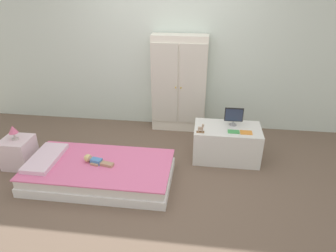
{
  "coord_description": "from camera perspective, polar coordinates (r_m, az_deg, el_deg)",
  "views": [
    {
      "loc": [
        0.6,
        -3.1,
        2.31
      ],
      "look_at": [
        0.15,
        0.37,
        0.54
      ],
      "focal_mm": 32.56,
      "sensor_mm": 36.0,
      "label": 1
    }
  ],
  "objects": [
    {
      "name": "ground_plane",
      "position": [
        3.92,
        -2.89,
        -9.53
      ],
      "size": [
        10.0,
        10.0,
        0.02
      ],
      "primitive_type": "cube",
      "color": "brown"
    },
    {
      "name": "back_wall",
      "position": [
        4.81,
        0.11,
        15.28
      ],
      "size": [
        6.4,
        0.05,
        2.7
      ],
      "primitive_type": "cube",
      "color": "silver",
      "rests_on": "ground_plane"
    },
    {
      "name": "bed",
      "position": [
        3.88,
        -12.66,
        -8.4
      ],
      "size": [
        1.76,
        0.91,
        0.24
      ],
      "color": "white",
      "rests_on": "ground_plane"
    },
    {
      "name": "pillow",
      "position": [
        4.07,
        -21.98,
        -5.56
      ],
      "size": [
        0.32,
        0.65,
        0.05
      ],
      "primitive_type": "cube",
      "color": "silver",
      "rests_on": "bed"
    },
    {
      "name": "doll",
      "position": [
        3.83,
        -13.82,
        -6.18
      ],
      "size": [
        0.39,
        0.16,
        0.1
      ],
      "color": "#4C84C6",
      "rests_on": "bed"
    },
    {
      "name": "nightstand",
      "position": [
        4.48,
        -26.17,
        -4.43
      ],
      "size": [
        0.36,
        0.36,
        0.39
      ],
      "primitive_type": "cube",
      "color": "silver",
      "rests_on": "ground_plane"
    },
    {
      "name": "table_lamp",
      "position": [
        4.33,
        -27.04,
        -0.69
      ],
      "size": [
        0.12,
        0.12,
        0.19
      ],
      "color": "#B7B2AD",
      "rests_on": "nightstand"
    },
    {
      "name": "wardrobe",
      "position": [
        4.78,
        2.1,
        7.8
      ],
      "size": [
        0.84,
        0.3,
        1.51
      ],
      "color": "white",
      "rests_on": "ground_plane"
    },
    {
      "name": "tv_stand",
      "position": [
        4.23,
        10.88,
        -3.14
      ],
      "size": [
        0.88,
        0.52,
        0.47
      ],
      "primitive_type": "cube",
      "color": "silver",
      "rests_on": "ground_plane"
    },
    {
      "name": "tv_monitor",
      "position": [
        4.15,
        12.22,
        1.92
      ],
      "size": [
        0.24,
        0.1,
        0.25
      ],
      "color": "#99999E",
      "rests_on": "tv_stand"
    },
    {
      "name": "rocking_horse_toy",
      "position": [
        3.93,
        6.24,
        -0.43
      ],
      "size": [
        0.1,
        0.04,
        0.12
      ],
      "color": "#8E6642",
      "rests_on": "tv_stand"
    },
    {
      "name": "book_green",
      "position": [
        4.02,
        12.18,
        -1.04
      ],
      "size": [
        0.15,
        0.09,
        0.01
      ],
      "primitive_type": "cube",
      "color": "#429E51",
      "rests_on": "tv_stand"
    },
    {
      "name": "book_orange",
      "position": [
        4.04,
        14.42,
        -1.19
      ],
      "size": [
        0.15,
        0.11,
        0.01
      ],
      "primitive_type": "cube",
      "color": "orange",
      "rests_on": "tv_stand"
    }
  ]
}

